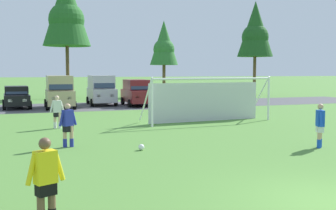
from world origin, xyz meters
TOP-DOWN VIEW (x-y plane):
  - ground_plane at (0.00, 15.00)m, footprint 400.00×400.00m
  - parking_lot_strip at (0.00, 26.22)m, footprint 52.00×8.40m
  - soccer_ball at (-2.28, 7.07)m, footprint 0.22×0.22m
  - soccer_goal at (3.52, 13.91)m, footprint 7.54×2.46m
  - referee at (-5.85, 0.78)m, footprint 0.74×0.37m
  - player_striker_near at (-4.69, 8.59)m, footprint 0.72×0.40m
  - player_midfield_center at (-4.70, 13.88)m, footprint 0.75×0.30m
  - player_defender_far at (4.13, 5.35)m, footprint 0.47×0.66m
  - parked_car_slot_far_left at (-6.85, 26.28)m, footprint 2.21×4.29m
  - parked_car_slot_left at (-3.69, 25.41)m, footprint 2.24×4.82m
  - parked_car_slot_center_left at (-0.07, 27.48)m, footprint 2.33×4.87m
  - parked_car_slot_center at (2.59, 25.63)m, footprint 2.25×4.66m
  - parked_car_slot_center_right at (4.79, 27.08)m, footprint 2.22×4.30m
  - tree_mid_left at (-1.87, 37.51)m, footprint 5.01×5.01m
  - tree_center_back at (8.94, 37.21)m, footprint 3.25×3.25m
  - tree_mid_right at (19.44, 34.74)m, footprint 4.16×4.16m

SIDE VIEW (x-z plane):
  - ground_plane at x=0.00m, z-range 0.00..0.00m
  - parking_lot_strip at x=0.00m, z-range 0.00..0.01m
  - soccer_ball at x=-2.28m, z-range 0.00..0.22m
  - referee at x=-5.85m, z-range 0.00..1.64m
  - player_striker_near at x=-4.69m, z-range 0.00..1.64m
  - player_midfield_center at x=-4.70m, z-range 0.00..1.64m
  - player_defender_far at x=4.13m, z-range 0.00..1.64m
  - parked_car_slot_far_left at x=-6.85m, z-range 0.02..1.74m
  - parked_car_slot_center_right at x=4.79m, z-range 0.02..1.74m
  - parked_car_slot_center at x=2.59m, z-range 0.03..2.19m
  - soccer_goal at x=3.52m, z-range 0.01..2.58m
  - parked_car_slot_left at x=-3.69m, z-range 0.08..2.60m
  - parked_car_slot_center_left at x=-0.07m, z-range 0.08..2.60m
  - tree_center_back at x=8.94m, z-range 1.62..10.29m
  - tree_mid_right at x=19.44m, z-range 2.08..13.16m
  - tree_mid_left at x=-1.87m, z-range 2.52..15.88m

